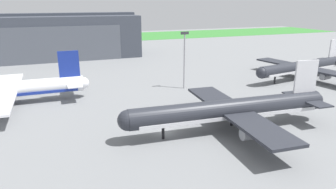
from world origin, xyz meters
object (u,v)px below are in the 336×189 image
object	(u,v)px
airliner_far_right	(303,67)
maintenance_hangar	(45,37)
apron_light_mast	(184,55)
airliner_far_left	(0,91)
airliner_near_left	(230,110)

from	to	relation	value
airliner_far_right	maintenance_hangar	bearing A→B (deg)	136.89
maintenance_hangar	apron_light_mast	world-z (taller)	maintenance_hangar
airliner_far_right	airliner_far_left	bearing A→B (deg)	176.58
airliner_far_right	airliner_far_left	size ratio (longest dim) A/B	0.94
maintenance_hangar	airliner_far_right	distance (m)	112.29
airliner_near_left	airliner_far_right	distance (m)	55.63
maintenance_hangar	apron_light_mast	size ratio (longest dim) A/B	4.98
airliner_far_right	airliner_far_left	world-z (taller)	airliner_far_left
maintenance_hangar	airliner_far_left	world-z (taller)	maintenance_hangar
apron_light_mast	airliner_far_right	bearing A→B (deg)	-4.93
airliner_far_right	airliner_far_left	distance (m)	93.44
maintenance_hangar	airliner_far_right	xyz separation A→B (m)	(81.88, -76.64, -5.60)
airliner_far_left	airliner_near_left	bearing A→B (deg)	-37.14
maintenance_hangar	airliner_near_left	size ratio (longest dim) A/B	1.88
airliner_far_right	airliner_near_left	bearing A→B (deg)	-148.32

